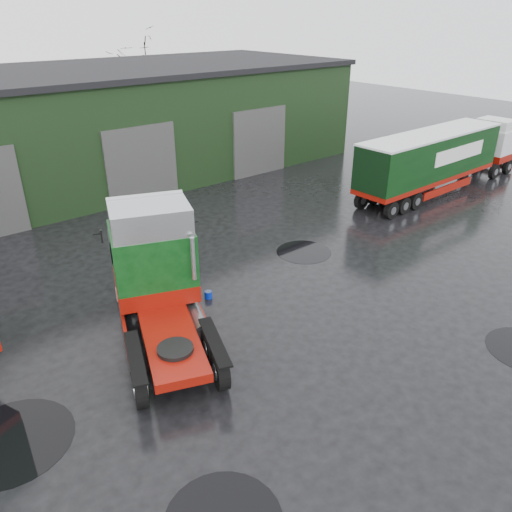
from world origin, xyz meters
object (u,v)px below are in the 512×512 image
Objects in this scene: warehouse at (92,124)px; tree_back_b at (135,85)px; hero_tractor at (163,288)px; wash_bucket at (208,295)px; lorry_right at (429,164)px.

tree_back_b is (8.00, 10.00, 0.59)m from warehouse.
wash_bucket is at bearing 52.11° from hero_tractor.
warehouse reaches higher than wash_bucket.
wash_bucket is at bearing -112.73° from tree_back_b.
tree_back_b is (13.69, 28.10, 1.71)m from hero_tractor.
hero_tractor reaches higher than lorry_right.
hero_tractor is 3.57m from wash_bucket.
tree_back_b is at bearing 67.27° from wash_bucket.
lorry_right is (12.48, -15.00, -1.41)m from warehouse.
lorry_right is 47.93× the size of wash_bucket.
lorry_right is 25.48m from tree_back_b.
tree_back_b is (11.11, 26.53, 3.62)m from wash_bucket.
wash_bucket is at bearing -100.66° from warehouse.
hero_tractor is 0.87× the size of tree_back_b.
hero_tractor is (-5.69, -18.10, -1.12)m from warehouse.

